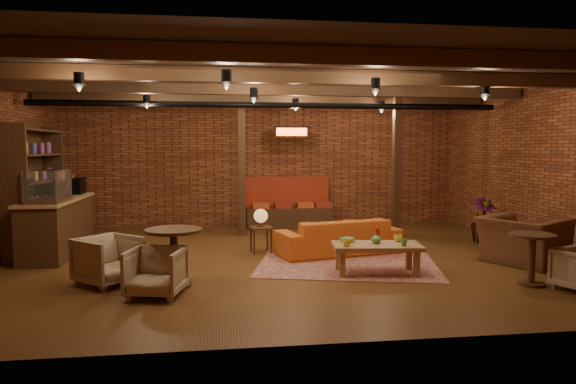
{
  "coord_description": "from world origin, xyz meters",
  "views": [
    {
      "loc": [
        -1.12,
        -8.95,
        1.99
      ],
      "look_at": [
        0.12,
        0.2,
        1.18
      ],
      "focal_mm": 32.0,
      "sensor_mm": 36.0,
      "label": 1
    }
  ],
  "objects": [
    {
      "name": "floor",
      "position": [
        0.0,
        0.0,
        0.0
      ],
      "size": [
        10.0,
        10.0,
        0.0
      ],
      "primitive_type": "plane",
      "color": "#3E250F",
      "rests_on": "ground"
    },
    {
      "name": "ceiling",
      "position": [
        0.0,
        0.0,
        3.2
      ],
      "size": [
        10.0,
        8.0,
        0.02
      ],
      "primitive_type": "cube",
      "color": "black",
      "rests_on": "wall_back"
    },
    {
      "name": "wall_back",
      "position": [
        0.0,
        4.0,
        1.6
      ],
      "size": [
        10.0,
        0.02,
        3.2
      ],
      "primitive_type": "cube",
      "color": "brown",
      "rests_on": "ground"
    },
    {
      "name": "wall_front",
      "position": [
        0.0,
        -4.0,
        1.6
      ],
      "size": [
        10.0,
        0.02,
        3.2
      ],
      "primitive_type": "cube",
      "color": "brown",
      "rests_on": "ground"
    },
    {
      "name": "wall_right",
      "position": [
        5.0,
        0.0,
        1.6
      ],
      "size": [
        0.02,
        8.0,
        3.2
      ],
      "primitive_type": "cube",
      "color": "brown",
      "rests_on": "ground"
    },
    {
      "name": "ceiling_beams",
      "position": [
        0.0,
        0.0,
        3.08
      ],
      "size": [
        9.8,
        6.4,
        0.22
      ],
      "primitive_type": null,
      "color": "#301E10",
      "rests_on": "ceiling"
    },
    {
      "name": "ceiling_pipe",
      "position": [
        0.0,
        1.6,
        2.85
      ],
      "size": [
        9.6,
        0.12,
        0.12
      ],
      "primitive_type": "cylinder",
      "rotation": [
        0.0,
        1.57,
        0.0
      ],
      "color": "black",
      "rests_on": "ceiling"
    },
    {
      "name": "post_left",
      "position": [
        -0.6,
        2.6,
        1.6
      ],
      "size": [
        0.16,
        0.16,
        3.2
      ],
      "primitive_type": "cube",
      "color": "#301E10",
      "rests_on": "ground"
    },
    {
      "name": "post_right",
      "position": [
        2.8,
        2.0,
        1.6
      ],
      "size": [
        0.16,
        0.16,
        3.2
      ],
      "primitive_type": "cube",
      "color": "#301E10",
      "rests_on": "ground"
    },
    {
      "name": "service_counter",
      "position": [
        -4.1,
        1.0,
        0.8
      ],
      "size": [
        0.8,
        2.5,
        1.6
      ],
      "primitive_type": null,
      "color": "#301E10",
      "rests_on": "ground"
    },
    {
      "name": "plant_counter",
      "position": [
        -4.0,
        1.2,
        1.22
      ],
      "size": [
        0.35,
        0.39,
        0.3
      ],
      "primitive_type": "imported",
      "color": "#337F33",
      "rests_on": "service_counter"
    },
    {
      "name": "shelving_hutch",
      "position": [
        -4.5,
        1.1,
        1.2
      ],
      "size": [
        0.52,
        2.0,
        2.4
      ],
      "primitive_type": null,
      "color": "#301E10",
      "rests_on": "ground"
    },
    {
      "name": "banquette",
      "position": [
        0.6,
        3.55,
        0.5
      ],
      "size": [
        2.1,
        0.7,
        1.0
      ],
      "primitive_type": null,
      "color": "maroon",
      "rests_on": "ground"
    },
    {
      "name": "service_sign",
      "position": [
        0.6,
        3.1,
        2.35
      ],
      "size": [
        0.86,
        0.06,
        0.3
      ],
      "primitive_type": "cube",
      "color": "#FF5D19",
      "rests_on": "ceiling"
    },
    {
      "name": "ceiling_spotlights",
      "position": [
        0.0,
        0.0,
        2.86
      ],
      "size": [
        6.4,
        4.4,
        0.28
      ],
      "primitive_type": null,
      "color": "black",
      "rests_on": "ceiling"
    },
    {
      "name": "rug",
      "position": [
        1.04,
        -0.56,
        0.01
      ],
      "size": [
        3.44,
        2.93,
        0.01
      ],
      "primitive_type": "cube",
      "rotation": [
        0.0,
        0.0,
        -0.25
      ],
      "color": "maroon",
      "rests_on": "floor"
    },
    {
      "name": "sofa",
      "position": [
        1.07,
        0.29,
        0.33
      ],
      "size": [
        2.43,
        1.4,
        0.67
      ],
      "primitive_type": "imported",
      "rotation": [
        0.0,
        0.0,
        3.38
      ],
      "color": "#BF551A",
      "rests_on": "floor"
    },
    {
      "name": "coffee_table",
      "position": [
        1.32,
        -1.25,
        0.42
      ],
      "size": [
        1.45,
        0.84,
        0.72
      ],
      "rotation": [
        0.0,
        0.0,
        -0.12
      ],
      "color": "#9D6E49",
      "rests_on": "floor"
    },
    {
      "name": "side_table_lamp",
      "position": [
        -0.34,
        0.63,
        0.63
      ],
      "size": [
        0.44,
        0.44,
        0.83
      ],
      "rotation": [
        0.0,
        0.0,
        0.12
      ],
      "color": "#301E10",
      "rests_on": "floor"
    },
    {
      "name": "round_table_left",
      "position": [
        -1.76,
        -1.6,
        0.57
      ],
      "size": [
        0.8,
        0.8,
        0.84
      ],
      "color": "#301E10",
      "rests_on": "floor"
    },
    {
      "name": "armchair_a",
      "position": [
        -2.72,
        -1.34,
        0.39
      ],
      "size": [
        1.03,
        1.03,
        0.78
      ],
      "primitive_type": "imported",
      "rotation": [
        0.0,
        0.0,
        0.84
      ],
      "color": "beige",
      "rests_on": "floor"
    },
    {
      "name": "armchair_b",
      "position": [
        -1.96,
        -2.03,
        0.36
      ],
      "size": [
        0.83,
        0.79,
        0.72
      ],
      "primitive_type": "imported",
      "rotation": [
        0.0,
        0.0,
        -0.23
      ],
      "color": "beige",
      "rests_on": "floor"
    },
    {
      "name": "armchair_right",
      "position": [
        4.02,
        -0.92,
        0.54
      ],
      "size": [
        1.29,
        1.46,
        1.08
      ],
      "primitive_type": "imported",
      "rotation": [
        0.0,
        0.0,
        2.07
      ],
      "color": "brown",
      "rests_on": "floor"
    },
    {
      "name": "side_table_book",
      "position": [
        4.4,
        0.86,
        0.43
      ],
      "size": [
        0.5,
        0.5,
        0.48
      ],
      "rotation": [
        0.0,
        0.0,
        0.22
      ],
      "color": "#301E10",
      "rests_on": "floor"
    },
    {
      "name": "round_table_right",
      "position": [
        3.35,
        -2.2,
        0.5
      ],
      "size": [
        0.64,
        0.64,
        0.75
      ],
      "color": "#301E10",
      "rests_on": "floor"
    },
    {
      "name": "plant_tall",
      "position": [
        4.4,
        1.1,
        1.39
      ],
      "size": [
        1.79,
        1.79,
        2.78
      ],
      "primitive_type": "imported",
      "rotation": [
        0.0,
        0.0,
        0.17
      ],
      "color": "#4C7F4C",
      "rests_on": "floor"
    }
  ]
}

